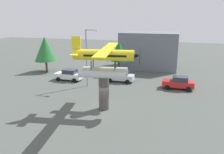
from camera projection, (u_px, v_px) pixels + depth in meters
The scene contains 10 objects.
ground_plane at pixel (104, 109), 24.57m from camera, with size 140.00×140.00×0.00m, color #4C514C.
display_pedestal at pixel (104, 92), 24.09m from camera, with size 1.10×1.10×3.72m, color #4C4742.
floatplane_monument at pixel (105, 60), 23.16m from camera, with size 7.10×10.44×4.00m.
car_near_white at pixel (69, 75), 35.31m from camera, with size 4.20×2.02×1.76m.
car_mid_silver at pixel (120, 76), 34.59m from camera, with size 4.20×2.02×1.76m.
car_far_red at pixel (179, 83), 31.16m from camera, with size 4.20×2.02×1.76m.
streetlight_primary at pixel (88, 54), 31.39m from camera, with size 1.84×0.28×7.99m.
storefront_building at pixel (149, 50), 43.56m from camera, with size 10.57×7.20×6.78m, color slate.
tree_west at pixel (45, 49), 40.18m from camera, with size 3.86×3.86×6.25m.
tree_east at pixel (119, 51), 38.19m from camera, with size 2.96×2.96×5.70m.
Camera 1 is at (7.33, -21.66, 9.67)m, focal length 36.54 mm.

